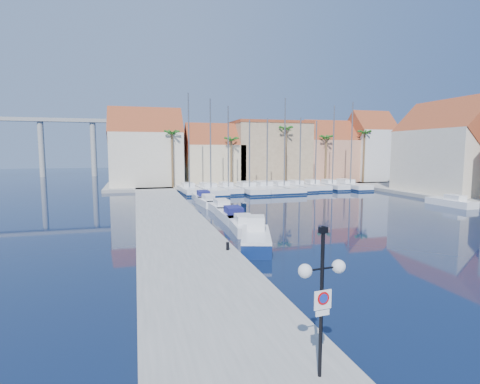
# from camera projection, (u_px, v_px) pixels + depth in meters

# --- Properties ---
(ground) EXTENTS (260.00, 260.00, 0.00)m
(ground) POSITION_uv_depth(u_px,v_px,m) (336.00, 256.00, 23.36)
(ground) COLOR black
(ground) RESTS_ON ground
(quay_west) EXTENTS (6.00, 77.00, 0.50)m
(quay_west) POSITION_uv_depth(u_px,v_px,m) (170.00, 221.00, 33.84)
(quay_west) COLOR gray
(quay_west) RESTS_ON ground
(shore_north) EXTENTS (54.00, 16.00, 0.50)m
(shore_north) POSITION_uv_depth(u_px,v_px,m) (254.00, 183.00, 71.95)
(shore_north) COLOR gray
(shore_north) RESTS_ON ground
(lamp_post) EXTENTS (1.40, 0.48, 4.13)m
(lamp_post) POSITION_uv_depth(u_px,v_px,m) (322.00, 279.00, 9.81)
(lamp_post) COLOR black
(lamp_post) RESTS_ON quay_west
(bollard) EXTENTS (0.20, 0.20, 0.49)m
(bollard) POSITION_uv_depth(u_px,v_px,m) (228.00, 246.00, 22.87)
(bollard) COLOR black
(bollard) RESTS_ON quay_west
(fishing_boat) EXTENTS (3.48, 5.96, 1.98)m
(fishing_boat) POSITION_uv_depth(u_px,v_px,m) (256.00, 238.00, 25.44)
(fishing_boat) COLOR navy
(fishing_boat) RESTS_ON ground
(motorboat_west_0) EXTENTS (2.39, 6.01, 1.40)m
(motorboat_west_0) POSITION_uv_depth(u_px,v_px,m) (243.00, 225.00, 30.66)
(motorboat_west_0) COLOR white
(motorboat_west_0) RESTS_ON ground
(motorboat_west_1) EXTENTS (2.20, 6.48, 1.40)m
(motorboat_west_1) POSITION_uv_depth(u_px,v_px,m) (232.00, 215.00, 35.09)
(motorboat_west_1) COLOR white
(motorboat_west_1) RESTS_ON ground
(motorboat_west_2) EXTENTS (2.07, 6.11, 1.40)m
(motorboat_west_2) POSITION_uv_depth(u_px,v_px,m) (220.00, 207.00, 40.28)
(motorboat_west_2) COLOR white
(motorboat_west_2) RESTS_ON ground
(motorboat_west_3) EXTENTS (2.04, 5.26, 1.40)m
(motorboat_west_3) POSITION_uv_depth(u_px,v_px,m) (207.00, 201.00, 44.51)
(motorboat_west_3) COLOR white
(motorboat_west_3) RESTS_ON ground
(motorboat_west_4) EXTENTS (2.17, 6.45, 1.40)m
(motorboat_west_4) POSITION_uv_depth(u_px,v_px,m) (203.00, 197.00, 48.87)
(motorboat_west_4) COLOR white
(motorboat_west_4) RESTS_ON ground
(motorboat_east_1) EXTENTS (2.23, 5.97, 1.40)m
(motorboat_east_1) POSITION_uv_depth(u_px,v_px,m) (451.00, 202.00, 44.20)
(motorboat_east_1) COLOR white
(motorboat_east_1) RESTS_ON ground
(sailboat_0) EXTENTS (2.98, 9.44, 14.99)m
(sailboat_0) POSITION_uv_depth(u_px,v_px,m) (189.00, 189.00, 57.07)
(sailboat_0) COLOR white
(sailboat_0) RESTS_ON ground
(sailboat_1) EXTENTS (3.71, 11.31, 14.15)m
(sailboat_1) POSITION_uv_depth(u_px,v_px,m) (210.00, 190.00, 56.99)
(sailboat_1) COLOR white
(sailboat_1) RESTS_ON ground
(sailboat_2) EXTENTS (2.88, 9.19, 13.23)m
(sailboat_2) POSITION_uv_depth(u_px,v_px,m) (227.00, 189.00, 58.22)
(sailboat_2) COLOR white
(sailboat_2) RESTS_ON ground
(sailboat_3) EXTENTS (3.20, 11.88, 11.17)m
(sailboat_3) POSITION_uv_depth(u_px,v_px,m) (248.00, 189.00, 58.55)
(sailboat_3) COLOR white
(sailboat_3) RESTS_ON ground
(sailboat_4) EXTENTS (3.75, 12.07, 11.45)m
(sailboat_4) POSITION_uv_depth(u_px,v_px,m) (265.00, 188.00, 59.63)
(sailboat_4) COLOR white
(sailboat_4) RESTS_ON ground
(sailboat_5) EXTENTS (3.30, 11.33, 14.67)m
(sailboat_5) POSITION_uv_depth(u_px,v_px,m) (282.00, 188.00, 60.14)
(sailboat_5) COLOR white
(sailboat_5) RESTS_ON ground
(sailboat_6) EXTENTS (3.11, 9.05, 11.80)m
(sailboat_6) POSITION_uv_depth(u_px,v_px,m) (298.00, 187.00, 61.70)
(sailboat_6) COLOR white
(sailboat_6) RESTS_ON ground
(sailboat_7) EXTENTS (3.10, 9.38, 11.41)m
(sailboat_7) POSITION_uv_depth(u_px,v_px,m) (314.00, 186.00, 63.07)
(sailboat_7) COLOR white
(sailboat_7) RESTS_ON ground
(sailboat_8) EXTENTS (2.53, 8.82, 13.90)m
(sailboat_8) POSITION_uv_depth(u_px,v_px,m) (331.00, 185.00, 63.54)
(sailboat_8) COLOR white
(sailboat_8) RESTS_ON ground
(sailboat_9) EXTENTS (2.94, 10.63, 14.58)m
(sailboat_9) POSITION_uv_depth(u_px,v_px,m) (348.00, 185.00, 64.24)
(sailboat_9) COLOR white
(sailboat_9) RESTS_ON ground
(building_0) EXTENTS (12.30, 9.00, 13.50)m
(building_0) POSITION_uv_depth(u_px,v_px,m) (146.00, 151.00, 64.93)
(building_0) COLOR beige
(building_0) RESTS_ON shore_north
(building_1) EXTENTS (10.30, 8.00, 11.00)m
(building_1) POSITION_uv_depth(u_px,v_px,m) (214.00, 157.00, 68.28)
(building_1) COLOR beige
(building_1) RESTS_ON shore_north
(building_2) EXTENTS (14.20, 10.20, 11.50)m
(building_2) POSITION_uv_depth(u_px,v_px,m) (269.00, 152.00, 72.08)
(building_2) COLOR #9A805E
(building_2) RESTS_ON shore_north
(building_3) EXTENTS (10.30, 8.00, 12.00)m
(building_3) POSITION_uv_depth(u_px,v_px,m) (327.00, 154.00, 74.38)
(building_3) COLOR tan
(building_3) RESTS_ON shore_north
(building_4) EXTENTS (8.30, 8.00, 14.00)m
(building_4) POSITION_uv_depth(u_px,v_px,m) (370.00, 148.00, 75.72)
(building_4) COLOR white
(building_4) RESTS_ON shore_north
(building_6) EXTENTS (9.00, 14.30, 13.50)m
(building_6) POSITION_uv_depth(u_px,v_px,m) (449.00, 151.00, 54.18)
(building_6) COLOR beige
(building_6) RESTS_ON shore_east
(palm_0) EXTENTS (2.60, 2.60, 10.15)m
(palm_0) POSITION_uv_depth(u_px,v_px,m) (172.00, 135.00, 60.93)
(palm_0) COLOR brown
(palm_0) RESTS_ON shore_north
(palm_1) EXTENTS (2.60, 2.60, 9.15)m
(palm_1) POSITION_uv_depth(u_px,v_px,m) (231.00, 141.00, 63.72)
(palm_1) COLOR brown
(palm_1) RESTS_ON shore_north
(palm_2) EXTENTS (2.60, 2.60, 11.15)m
(palm_2) POSITION_uv_depth(u_px,v_px,m) (286.00, 131.00, 66.19)
(palm_2) COLOR brown
(palm_2) RESTS_ON shore_north
(palm_3) EXTENTS (2.60, 2.60, 9.65)m
(palm_3) POSITION_uv_depth(u_px,v_px,m) (326.00, 139.00, 68.49)
(palm_3) COLOR brown
(palm_3) RESTS_ON shore_north
(palm_4) EXTENTS (2.60, 2.60, 10.65)m
(palm_4) POSITION_uv_depth(u_px,v_px,m) (365.00, 134.00, 70.53)
(palm_4) COLOR brown
(palm_4) RESTS_ON shore_north
(viaduct) EXTENTS (48.00, 2.20, 14.45)m
(viaduct) POSITION_uv_depth(u_px,v_px,m) (18.00, 135.00, 90.22)
(viaduct) COLOR #9E9E99
(viaduct) RESTS_ON ground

